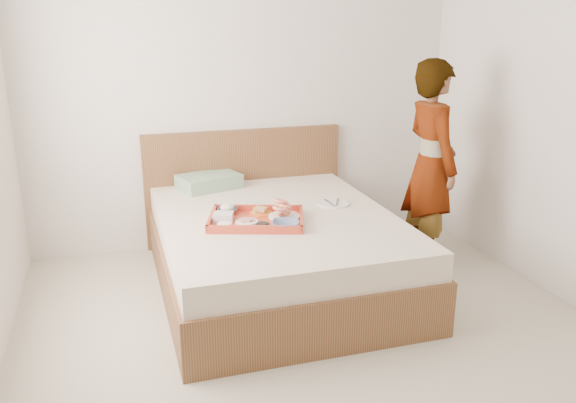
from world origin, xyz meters
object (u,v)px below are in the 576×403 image
at_px(bed, 277,251).
at_px(tray, 256,219).
at_px(person, 431,165).
at_px(dinner_plate, 333,204).

relative_size(bed, tray, 3.27).
bearing_deg(tray, person, 25.78).
bearing_deg(tray, dinner_plate, 37.47).
bearing_deg(bed, dinner_plate, 12.88).
bearing_deg(dinner_plate, person, -2.40).
distance_m(bed, dinner_plate, 0.54).
distance_m(bed, person, 1.32).
xyz_separation_m(tray, dinner_plate, (0.63, 0.22, -0.02)).
bearing_deg(bed, person, 3.43).
xyz_separation_m(dinner_plate, person, (0.76, -0.03, 0.24)).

